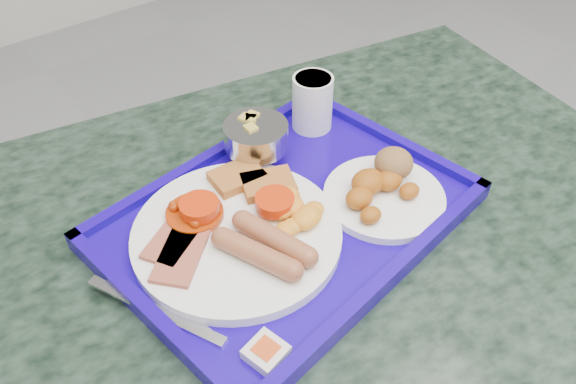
# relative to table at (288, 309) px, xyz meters

# --- Properties ---
(table) EXTENTS (1.28, 0.98, 0.72)m
(table) POSITION_rel_table_xyz_m (0.00, 0.00, 0.00)
(table) COLOR gray
(table) RESTS_ON floor
(tray) EXTENTS (0.51, 0.40, 0.03)m
(tray) POSITION_rel_table_xyz_m (0.01, 0.01, 0.19)
(tray) COLOR #19039B
(tray) RESTS_ON table
(main_plate) EXTENTS (0.27, 0.27, 0.04)m
(main_plate) POSITION_rel_table_xyz_m (-0.06, 0.02, 0.21)
(main_plate) COLOR white
(main_plate) RESTS_ON tray
(bread_plate) EXTENTS (0.17, 0.17, 0.06)m
(bread_plate) POSITION_rel_table_xyz_m (0.13, -0.05, 0.22)
(bread_plate) COLOR white
(bread_plate) RESTS_ON tray
(fruit_bowl) EXTENTS (0.09, 0.09, 0.07)m
(fruit_bowl) POSITION_rel_table_xyz_m (0.05, 0.13, 0.24)
(fruit_bowl) COLOR #B3B3B5
(fruit_bowl) RESTS_ON tray
(juice_cup) EXTENTS (0.06, 0.06, 0.09)m
(juice_cup) POSITION_rel_table_xyz_m (0.17, 0.15, 0.25)
(juice_cup) COLOR white
(juice_cup) RESTS_ON tray
(spoon) EXTENTS (0.05, 0.17, 0.01)m
(spoon) POSITION_rel_table_xyz_m (-0.18, 0.04, 0.20)
(spoon) COLOR #B3B3B5
(spoon) RESTS_ON tray
(knife) EXTENTS (0.09, 0.18, 0.00)m
(knife) POSITION_rel_table_xyz_m (-0.21, -0.02, 0.20)
(knife) COLOR #B3B3B5
(knife) RESTS_ON tray
(jam_packet) EXTENTS (0.05, 0.05, 0.02)m
(jam_packet) POSITION_rel_table_xyz_m (-0.15, -0.14, 0.21)
(jam_packet) COLOR white
(jam_packet) RESTS_ON tray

